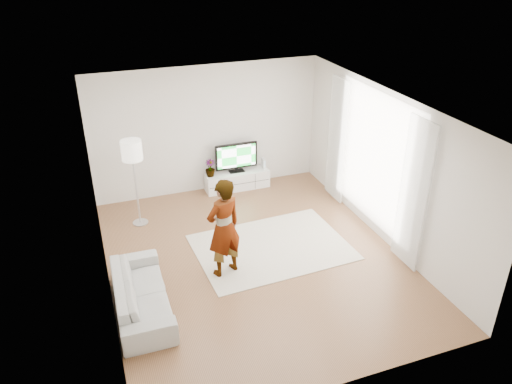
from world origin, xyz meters
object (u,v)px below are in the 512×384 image
object	(u,v)px
player	(224,228)
sofa	(141,293)
television	(236,157)
rug	(272,247)
floor_lamp	(132,154)
media_console	(237,180)

from	to	relation	value
player	sofa	xyz separation A→B (m)	(-1.46, -0.45, -0.60)
television	rug	size ratio (longest dim) A/B	0.35
player	sofa	distance (m)	1.64
television	sofa	world-z (taller)	television
television	floor_lamp	size ratio (longest dim) A/B	0.55
rug	player	bearing A→B (deg)	-156.97
player	sofa	size ratio (longest dim) A/B	0.89
television	floor_lamp	distance (m)	2.55
rug	sofa	bearing A→B (deg)	-160.44
television	sofa	xyz separation A→B (m)	(-2.65, -3.44, -0.48)
television	player	bearing A→B (deg)	-111.66
sofa	floor_lamp	size ratio (longest dim) A/B	1.12
sofa	floor_lamp	distance (m)	2.89
floor_lamp	rug	bearing A→B (deg)	-38.79
media_console	player	world-z (taller)	player
television	player	xyz separation A→B (m)	(-1.19, -2.99, 0.12)
media_console	sofa	bearing A→B (deg)	-127.86
media_console	sofa	distance (m)	4.32
media_console	player	bearing A→B (deg)	-111.85
media_console	sofa	xyz separation A→B (m)	(-2.65, -3.41, 0.08)
media_console	rug	bearing A→B (deg)	-93.63
floor_lamp	sofa	bearing A→B (deg)	-97.57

